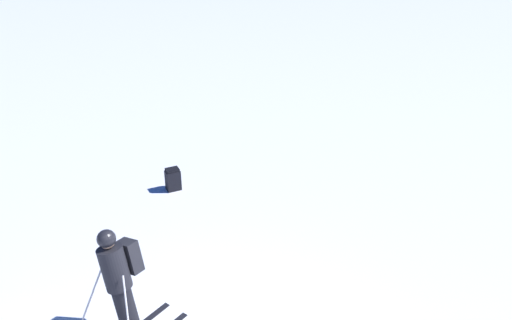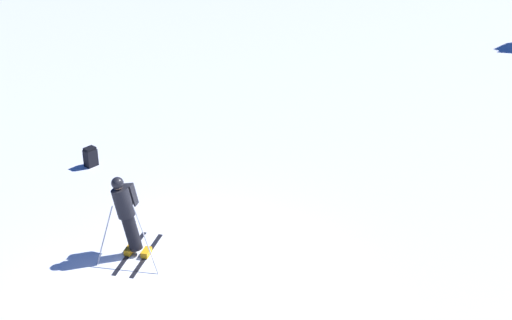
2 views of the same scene
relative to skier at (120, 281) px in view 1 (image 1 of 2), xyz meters
The scene contains 2 objects.
skier is the anchor object (origin of this frame).
spare_backpack 4.27m from the skier, 151.51° to the left, with size 0.23×0.30×0.50m.
Camera 1 is at (4.03, -0.98, 5.15)m, focal length 35.00 mm.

